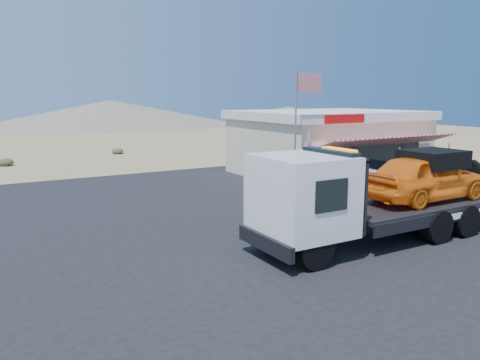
# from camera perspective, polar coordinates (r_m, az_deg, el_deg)

# --- Properties ---
(ground) EXTENTS (120.00, 120.00, 0.00)m
(ground) POSITION_cam_1_polar(r_m,az_deg,el_deg) (16.67, 2.77, -6.62)
(ground) COLOR olive
(ground) RESTS_ON ground
(asphalt_lot) EXTENTS (32.00, 24.00, 0.02)m
(asphalt_lot) POSITION_cam_1_polar(r_m,az_deg,el_deg) (20.14, 2.94, -3.62)
(asphalt_lot) COLOR black
(asphalt_lot) RESTS_ON ground
(tow_truck) EXTENTS (9.63, 2.86, 3.22)m
(tow_truck) POSITION_cam_1_polar(r_m,az_deg,el_deg) (16.22, 16.68, -1.21)
(tow_truck) COLOR black
(tow_truck) RESTS_ON asphalt_lot
(white_sedan) EXTENTS (4.58, 2.41, 1.44)m
(white_sedan) POSITION_cam_1_polar(r_m,az_deg,el_deg) (22.50, 16.59, -0.67)
(white_sedan) COLOR silver
(white_sedan) RESTS_ON asphalt_lot
(jerky_store) EXTENTS (10.40, 9.97, 3.90)m
(jerky_store) POSITION_cam_1_polar(r_m,az_deg,el_deg) (29.59, 10.57, 4.56)
(jerky_store) COLOR beige
(jerky_store) RESTS_ON asphalt_lot
(flagpole) EXTENTS (1.55, 0.10, 6.00)m
(flagpole) POSITION_cam_1_polar(r_m,az_deg,el_deg) (22.50, 7.27, 7.45)
(flagpole) COLOR #99999E
(flagpole) RESTS_ON asphalt_lot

